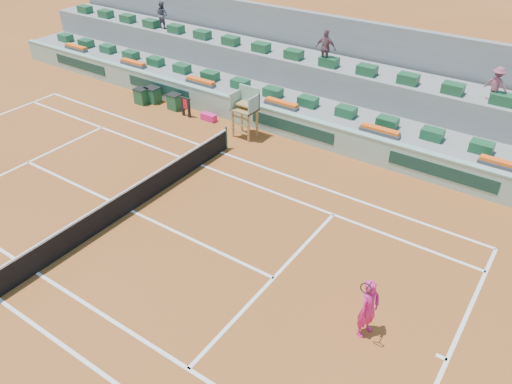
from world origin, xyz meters
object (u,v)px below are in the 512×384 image
player_bag (209,117)px  tennis_player (369,308)px  umpire_chair (246,106)px  drink_cooler_a (174,102)px

player_bag → tennis_player: 14.70m
umpire_chair → tennis_player: (9.68, -7.87, -0.59)m
player_bag → tennis_player: (12.21, -8.14, 0.78)m
drink_cooler_a → tennis_player: size_ratio=0.37×
umpire_chair → tennis_player: size_ratio=1.05×
drink_cooler_a → tennis_player: tennis_player is taller
player_bag → drink_cooler_a: size_ratio=0.96×
player_bag → umpire_chair: 2.89m
umpire_chair → drink_cooler_a: size_ratio=2.86×
umpire_chair → drink_cooler_a: 5.01m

